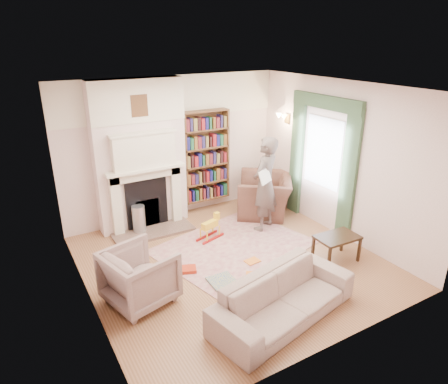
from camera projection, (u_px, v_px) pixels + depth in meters
floor at (232, 261)px, 6.60m from camera, size 4.50×4.50×0.00m
ceiling at (233, 88)px, 5.57m from camera, size 4.50×4.50×0.00m
wall_back at (173, 148)px, 7.90m from camera, size 4.50×0.00×4.50m
wall_front at (341, 244)px, 4.28m from camera, size 4.50×0.00×4.50m
wall_left at (80, 213)px, 5.04m from camera, size 0.00×4.50×4.50m
wall_right at (339, 160)px, 7.14m from camera, size 0.00×4.50×4.50m
fireplace at (140, 157)px, 7.39m from camera, size 1.70×0.58×2.80m
bookcase at (206, 156)px, 8.18m from camera, size 1.00×0.24×1.85m
window at (323, 152)px, 7.44m from camera, size 0.02×0.90×1.30m
curtain_left at (349, 176)px, 6.95m from camera, size 0.07×0.32×2.40m
curtain_right at (297, 156)px, 8.08m from camera, size 0.07×0.32×2.40m
pelmet at (326, 102)px, 7.07m from camera, size 0.09×1.70×0.24m
wall_sconce at (280, 119)px, 8.06m from camera, size 0.20×0.24×0.24m
rug at (234, 246)px, 7.05m from camera, size 2.89×2.47×0.01m
armchair_reading at (265, 195)px, 8.30m from camera, size 1.56×1.60×0.78m
armchair_left at (140, 276)px, 5.49m from camera, size 1.06×1.04×0.79m
sofa at (284, 298)px, 5.19m from camera, size 2.21×1.23×0.61m
man_reading at (265, 184)px, 7.41m from camera, size 0.79×0.69×1.81m
newspaper at (265, 176)px, 7.10m from camera, size 0.36×0.26×0.24m
coffee_table at (336, 248)px, 6.55m from camera, size 0.72×0.48×0.45m
paraffin_heater at (139, 220)px, 7.46m from camera, size 0.29×0.29×0.55m
rocking_horse at (210, 227)px, 7.25m from camera, size 0.57×0.36×0.47m
board_game at (222, 281)px, 6.02m from camera, size 0.40×0.40×0.03m
game_box_lid at (186, 269)px, 6.30m from camera, size 0.38×0.31×0.05m
comic_annuals at (252, 268)px, 6.37m from camera, size 0.52×0.61×0.02m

